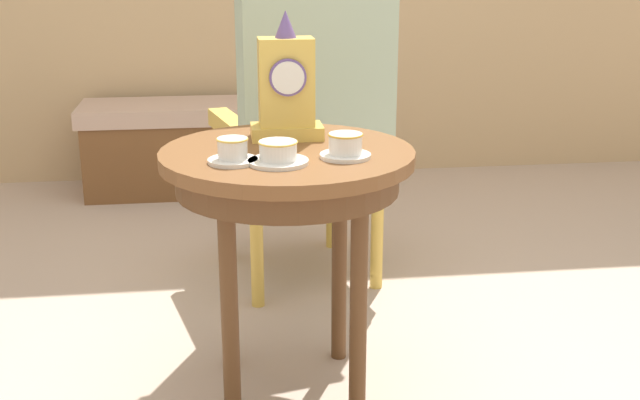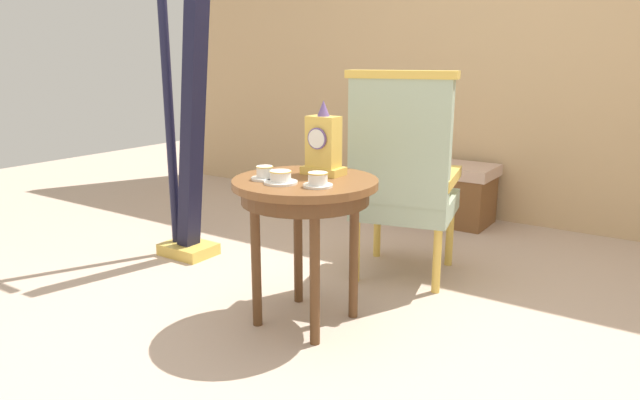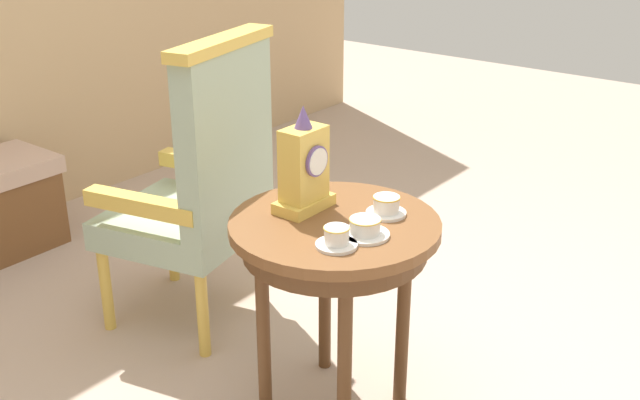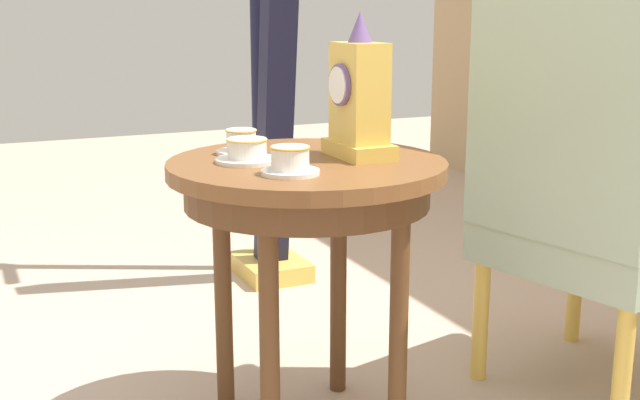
% 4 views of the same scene
% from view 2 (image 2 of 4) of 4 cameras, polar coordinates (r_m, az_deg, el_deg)
% --- Properties ---
extents(ground_plane, '(10.00, 10.00, 0.00)m').
position_cam_2_polar(ground_plane, '(2.76, -0.39, -11.99)').
color(ground_plane, '#BCA38E').
extents(wall_back, '(6.00, 0.10, 2.80)m').
position_cam_2_polar(wall_back, '(4.52, 16.57, 15.92)').
color(wall_back, tan).
rests_on(wall_back, ground).
extents(side_table, '(0.65, 0.65, 0.68)m').
position_cam_2_polar(side_table, '(2.57, -1.46, 0.23)').
color(side_table, brown).
rests_on(side_table, ground).
extents(teacup_left, '(0.12, 0.12, 0.06)m').
position_cam_2_polar(teacup_left, '(2.55, -5.48, 2.61)').
color(teacup_left, white).
rests_on(teacup_left, side_table).
extents(teacup_right, '(0.14, 0.14, 0.06)m').
position_cam_2_polar(teacup_right, '(2.46, -3.91, 2.21)').
color(teacup_right, white).
rests_on(teacup_right, side_table).
extents(teacup_center, '(0.13, 0.13, 0.06)m').
position_cam_2_polar(teacup_center, '(2.39, -0.22, 1.98)').
color(teacup_center, white).
rests_on(teacup_center, side_table).
extents(mantel_clock, '(0.19, 0.11, 0.34)m').
position_cam_2_polar(mantel_clock, '(2.63, 0.32, 5.43)').
color(mantel_clock, gold).
rests_on(mantel_clock, side_table).
extents(armchair, '(0.65, 0.64, 1.14)m').
position_cam_2_polar(armchair, '(3.11, 8.19, 2.48)').
color(armchair, '#9EB299').
rests_on(armchair, ground).
extents(harp, '(0.40, 0.24, 1.86)m').
position_cam_2_polar(harp, '(3.53, -13.09, 6.31)').
color(harp, gold).
rests_on(harp, ground).
extents(window_bench, '(1.07, 0.40, 0.44)m').
position_cam_2_polar(window_bench, '(4.47, 10.12, 1.08)').
color(window_bench, '#CCA893').
rests_on(window_bench, ground).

